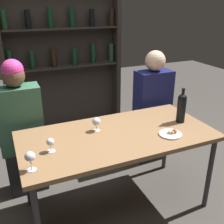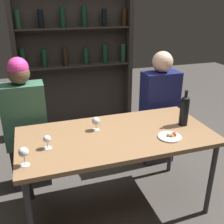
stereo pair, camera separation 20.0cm
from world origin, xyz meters
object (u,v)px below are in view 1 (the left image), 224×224
at_px(wine_glass_1, 50,143).
at_px(food_plate_0, 171,134).
at_px(seated_person_right, 152,110).
at_px(wine_bottle, 182,107).
at_px(seated_person_left, 22,132).
at_px(wine_glass_2, 96,122).
at_px(wine_glass_0, 30,157).

xyz_separation_m(wine_glass_1, food_plate_0, (0.95, -0.13, -0.06)).
relative_size(food_plate_0, seated_person_right, 0.15).
xyz_separation_m(wine_bottle, seated_person_left, (-1.33, 0.60, -0.26)).
bearing_deg(wine_glass_2, wine_glass_1, -156.66).
distance_m(wine_bottle, food_plate_0, 0.32).
xyz_separation_m(wine_bottle, wine_glass_0, (-1.34, -0.22, -0.05)).
height_order(wine_glass_1, food_plate_0, wine_glass_1).
xyz_separation_m(wine_glass_1, seated_person_right, (1.26, 0.65, -0.20)).
distance_m(wine_glass_0, wine_glass_2, 0.69).
relative_size(wine_glass_0, food_plate_0, 0.72).
height_order(wine_glass_2, food_plate_0, wine_glass_2).
relative_size(wine_glass_1, seated_person_right, 0.08).
bearing_deg(food_plate_0, seated_person_right, 68.22).
xyz_separation_m(food_plate_0, seated_person_right, (0.31, 0.78, -0.14)).
bearing_deg(seated_person_right, seated_person_left, -180.00).
distance_m(seated_person_left, seated_person_right, 1.42).
height_order(wine_glass_1, seated_person_left, seated_person_left).
height_order(wine_bottle, seated_person_right, seated_person_right).
xyz_separation_m(wine_bottle, food_plate_0, (-0.23, -0.18, -0.14)).
bearing_deg(seated_person_left, wine_bottle, -24.35).
height_order(wine_glass_0, seated_person_left, seated_person_left).
bearing_deg(wine_glass_0, wine_glass_1, 47.92).
height_order(wine_bottle, food_plate_0, wine_bottle).
distance_m(wine_glass_1, food_plate_0, 0.96).
bearing_deg(seated_person_right, wine_bottle, -98.11).
bearing_deg(wine_glass_0, seated_person_right, 30.11).
bearing_deg(seated_person_left, wine_glass_1, -76.62).
distance_m(wine_bottle, seated_person_right, 0.67).
bearing_deg(seated_person_left, wine_glass_2, -39.06).
xyz_separation_m(food_plate_0, seated_person_left, (-1.11, 0.78, -0.12)).
bearing_deg(wine_bottle, seated_person_right, 81.89).
bearing_deg(wine_glass_0, seated_person_left, 89.38).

